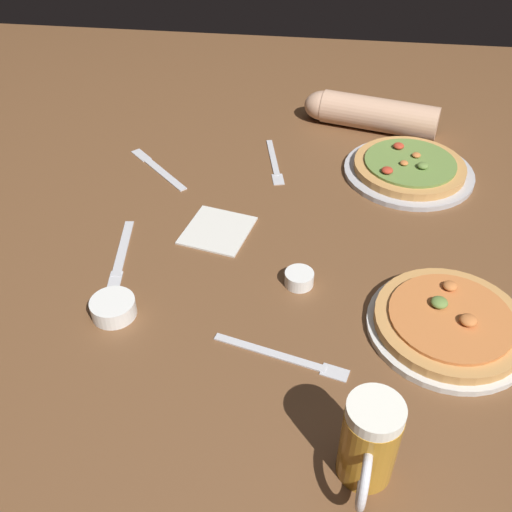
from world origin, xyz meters
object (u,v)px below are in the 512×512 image
(fork_left, at_px, (283,356))
(knife_spare, at_px, (158,168))
(ramekin_butter, at_px, (299,278))
(napkin_folded, at_px, (218,230))
(knife_right, at_px, (121,255))
(beer_mug_dark, at_px, (369,443))
(pizza_plate_near, at_px, (449,323))
(ramekin_sauce, at_px, (113,308))
(fork_spare, at_px, (274,162))
(pizza_plate_far, at_px, (409,168))
(diner_arm, at_px, (366,113))

(fork_left, relative_size, knife_spare, 1.33)
(ramekin_butter, height_order, napkin_folded, ramekin_butter)
(napkin_folded, relative_size, knife_spare, 0.79)
(knife_right, bearing_deg, ramekin_butter, -5.71)
(ramekin_butter, distance_m, knife_right, 0.35)
(beer_mug_dark, relative_size, fork_left, 0.62)
(pizza_plate_near, relative_size, ramekin_butter, 5.11)
(ramekin_sauce, height_order, fork_left, ramekin_sauce)
(pizza_plate_near, height_order, knife_right, pizza_plate_near)
(fork_spare, distance_m, knife_spare, 0.28)
(pizza_plate_near, xyz_separation_m, ramekin_butter, (-0.26, 0.08, -0.00))
(pizza_plate_near, bearing_deg, beer_mug_dark, -117.28)
(pizza_plate_far, bearing_deg, knife_spare, -174.91)
(ramekin_butter, xyz_separation_m, fork_spare, (-0.09, 0.42, -0.01))
(ramekin_butter, bearing_deg, pizza_plate_far, 60.84)
(pizza_plate_near, xyz_separation_m, fork_left, (-0.27, -0.10, -0.01))
(ramekin_sauce, relative_size, napkin_folded, 0.58)
(beer_mug_dark, xyz_separation_m, napkin_folded, (-0.29, 0.50, -0.07))
(pizza_plate_near, bearing_deg, napkin_folded, 153.22)
(ramekin_sauce, bearing_deg, pizza_plate_far, 44.04)
(fork_left, xyz_separation_m, diner_arm, (0.14, 0.80, 0.04))
(pizza_plate_far, xyz_separation_m, napkin_folded, (-0.40, -0.27, -0.01))
(diner_arm, bearing_deg, pizza_plate_near, -79.41)
(fork_left, bearing_deg, ramekin_sauce, 168.78)
(fork_spare, bearing_deg, ramekin_sauce, -113.03)
(ramekin_sauce, xyz_separation_m, fork_left, (0.30, -0.06, -0.01))
(pizza_plate_near, xyz_separation_m, knife_spare, (-0.62, 0.44, -0.01))
(knife_right, bearing_deg, fork_left, -32.30)
(knife_right, distance_m, knife_spare, 0.32)
(knife_spare, bearing_deg, fork_spare, 12.85)
(knife_right, height_order, diner_arm, diner_arm)
(fork_left, bearing_deg, napkin_folded, 117.56)
(napkin_folded, height_order, knife_spare, napkin_folded)
(ramekin_sauce, height_order, napkin_folded, ramekin_sauce)
(ramekin_sauce, bearing_deg, knife_spare, 95.23)
(pizza_plate_near, relative_size, ramekin_sauce, 3.50)
(ramekin_sauce, bearing_deg, fork_left, -11.22)
(ramekin_butter, bearing_deg, ramekin_sauce, -159.40)
(pizza_plate_near, relative_size, napkin_folded, 2.03)
(pizza_plate_near, relative_size, beer_mug_dark, 1.94)
(ramekin_sauce, distance_m, knife_spare, 0.48)
(knife_right, bearing_deg, napkin_folded, 30.50)
(ramekin_butter, bearing_deg, napkin_folded, 142.29)
(pizza_plate_near, height_order, pizza_plate_far, pizza_plate_near)
(beer_mug_dark, xyz_separation_m, ramekin_butter, (-0.11, 0.37, -0.06))
(fork_spare, bearing_deg, pizza_plate_far, -1.74)
(diner_arm, bearing_deg, knife_right, -129.20)
(pizza_plate_far, bearing_deg, ramekin_butter, -119.16)
(beer_mug_dark, height_order, knife_right, beer_mug_dark)
(beer_mug_dark, bearing_deg, fork_spare, 104.59)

